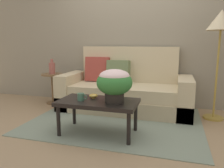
{
  "coord_description": "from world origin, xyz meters",
  "views": [
    {
      "loc": [
        0.84,
        -2.89,
        1.15
      ],
      "look_at": [
        -0.06,
        0.19,
        0.56
      ],
      "focal_mm": 35.46,
      "sensor_mm": 36.0,
      "label": 1
    }
  ],
  "objects_px": {
    "floor_lamp": "(221,27)",
    "potted_plant": "(114,82)",
    "side_table": "(52,83)",
    "table_vase": "(52,68)",
    "coffee_table": "(98,104)",
    "couch": "(124,91)",
    "coffee_mug": "(81,97)",
    "snack_bowl": "(93,96)"
  },
  "relations": [
    {
      "from": "coffee_table",
      "to": "floor_lamp",
      "type": "bearing_deg",
      "value": 34.76
    },
    {
      "from": "coffee_table",
      "to": "coffee_mug",
      "type": "distance_m",
      "value": 0.23
    },
    {
      "from": "potted_plant",
      "to": "floor_lamp",
      "type": "bearing_deg",
      "value": 39.63
    },
    {
      "from": "coffee_mug",
      "to": "snack_bowl",
      "type": "height_order",
      "value": "coffee_mug"
    },
    {
      "from": "side_table",
      "to": "table_vase",
      "type": "bearing_deg",
      "value": -38.78
    },
    {
      "from": "couch",
      "to": "floor_lamp",
      "type": "bearing_deg",
      "value": -3.72
    },
    {
      "from": "potted_plant",
      "to": "snack_bowl",
      "type": "bearing_deg",
      "value": 161.51
    },
    {
      "from": "side_table",
      "to": "potted_plant",
      "type": "relative_size",
      "value": 1.34
    },
    {
      "from": "side_table",
      "to": "floor_lamp",
      "type": "xyz_separation_m",
      "value": [
        2.85,
        -0.09,
        0.99
      ]
    },
    {
      "from": "coffee_table",
      "to": "coffee_mug",
      "type": "xyz_separation_m",
      "value": [
        -0.2,
        -0.06,
        0.1
      ]
    },
    {
      "from": "table_vase",
      "to": "couch",
      "type": "bearing_deg",
      "value": 0.85
    },
    {
      "from": "side_table",
      "to": "floor_lamp",
      "type": "height_order",
      "value": "floor_lamp"
    },
    {
      "from": "potted_plant",
      "to": "coffee_mug",
      "type": "distance_m",
      "value": 0.47
    },
    {
      "from": "coffee_table",
      "to": "coffee_mug",
      "type": "relative_size",
      "value": 7.71
    },
    {
      "from": "floor_lamp",
      "to": "potted_plant",
      "type": "xyz_separation_m",
      "value": [
        -1.29,
        -1.07,
        -0.7
      ]
    },
    {
      "from": "coffee_table",
      "to": "snack_bowl",
      "type": "bearing_deg",
      "value": 137.57
    },
    {
      "from": "potted_plant",
      "to": "table_vase",
      "type": "height_order",
      "value": "table_vase"
    },
    {
      "from": "floor_lamp",
      "to": "coffee_mug",
      "type": "height_order",
      "value": "floor_lamp"
    },
    {
      "from": "coffee_mug",
      "to": "coffee_table",
      "type": "bearing_deg",
      "value": 17.46
    },
    {
      "from": "side_table",
      "to": "coffee_table",
      "type": "bearing_deg",
      "value": -40.32
    },
    {
      "from": "floor_lamp",
      "to": "couch",
      "type": "bearing_deg",
      "value": 176.28
    },
    {
      "from": "coffee_table",
      "to": "table_vase",
      "type": "distance_m",
      "value": 1.76
    },
    {
      "from": "side_table",
      "to": "table_vase",
      "type": "relative_size",
      "value": 2.07
    },
    {
      "from": "couch",
      "to": "floor_lamp",
      "type": "height_order",
      "value": "floor_lamp"
    },
    {
      "from": "floor_lamp",
      "to": "potted_plant",
      "type": "relative_size",
      "value": 3.74
    },
    {
      "from": "floor_lamp",
      "to": "table_vase",
      "type": "distance_m",
      "value": 2.92
    },
    {
      "from": "potted_plant",
      "to": "table_vase",
      "type": "distance_m",
      "value": 1.92
    },
    {
      "from": "coffee_table",
      "to": "coffee_mug",
      "type": "bearing_deg",
      "value": -162.54
    },
    {
      "from": "couch",
      "to": "side_table",
      "type": "height_order",
      "value": "couch"
    },
    {
      "from": "side_table",
      "to": "table_vase",
      "type": "xyz_separation_m",
      "value": [
        0.02,
        -0.01,
        0.29
      ]
    },
    {
      "from": "couch",
      "to": "coffee_mug",
      "type": "xyz_separation_m",
      "value": [
        -0.28,
        -1.21,
        0.16
      ]
    },
    {
      "from": "floor_lamp",
      "to": "potted_plant",
      "type": "height_order",
      "value": "floor_lamp"
    },
    {
      "from": "snack_bowl",
      "to": "table_vase",
      "type": "distance_m",
      "value": 1.62
    },
    {
      "from": "potted_plant",
      "to": "snack_bowl",
      "type": "relative_size",
      "value": 3.84
    },
    {
      "from": "potted_plant",
      "to": "couch",
      "type": "bearing_deg",
      "value": 97.11
    },
    {
      "from": "side_table",
      "to": "coffee_mug",
      "type": "xyz_separation_m",
      "value": [
        1.14,
        -1.2,
        0.09
      ]
    },
    {
      "from": "couch",
      "to": "coffee_table",
      "type": "xyz_separation_m",
      "value": [
        -0.08,
        -1.14,
        0.07
      ]
    },
    {
      "from": "couch",
      "to": "coffee_mug",
      "type": "bearing_deg",
      "value": -102.97
    },
    {
      "from": "side_table",
      "to": "snack_bowl",
      "type": "bearing_deg",
      "value": -40.16
    },
    {
      "from": "table_vase",
      "to": "side_table",
      "type": "bearing_deg",
      "value": 141.22
    },
    {
      "from": "couch",
      "to": "table_vase",
      "type": "distance_m",
      "value": 1.45
    },
    {
      "from": "floor_lamp",
      "to": "coffee_mug",
      "type": "xyz_separation_m",
      "value": [
        -1.72,
        -1.11,
        -0.9
      ]
    }
  ]
}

